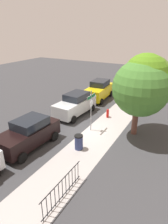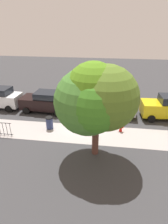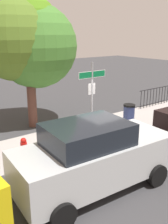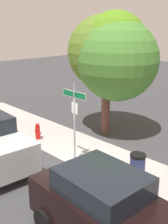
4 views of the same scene
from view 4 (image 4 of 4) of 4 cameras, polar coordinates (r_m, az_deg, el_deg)
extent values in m
plane|color=#38383A|center=(11.19, -2.70, -10.44)|extent=(60.00, 60.00, 0.00)
cube|color=#A9A29F|center=(10.87, 9.78, -11.61)|extent=(24.00, 2.60, 0.00)
cylinder|color=#9EA0A5|center=(10.94, -1.92, -2.15)|extent=(0.07, 0.07, 3.13)
cube|color=#0F723D|center=(10.62, -1.98, 3.54)|extent=(1.21, 0.02, 0.22)
cube|color=white|center=(10.62, -1.99, 3.54)|extent=(1.24, 0.02, 0.25)
cube|color=silver|center=(10.78, -1.88, 0.72)|extent=(0.32, 0.02, 0.42)
cylinder|color=brown|center=(13.77, 4.34, 1.04)|extent=(0.41, 0.41, 2.72)
sphere|color=#51871A|center=(13.42, 6.29, 13.54)|extent=(2.90, 2.90, 2.90)
sphere|color=#557525|center=(13.88, 4.08, 11.90)|extent=(3.51, 3.51, 3.51)
sphere|color=#457E2F|center=(13.22, 6.76, 10.21)|extent=(3.72, 3.72, 3.72)
sphere|color=#3F8422|center=(13.86, 6.69, 11.00)|extent=(3.04, 3.04, 3.04)
cylinder|color=black|center=(10.71, -10.43, -10.17)|extent=(0.65, 0.26, 0.64)
cube|color=black|center=(7.26, 5.04, -20.01)|extent=(4.34, 2.02, 1.00)
cube|color=black|center=(6.96, 3.64, -13.98)|extent=(2.12, 1.70, 0.56)
cylinder|color=black|center=(8.91, 2.15, -16.01)|extent=(0.65, 0.25, 0.64)
cylinder|color=black|center=(7.99, -8.06, -20.67)|extent=(0.65, 0.25, 0.64)
cylinder|color=red|center=(13.56, -9.21, -4.09)|extent=(0.22, 0.22, 0.62)
sphere|color=red|center=(13.43, -9.29, -2.62)|extent=(0.20, 0.20, 0.20)
cylinder|color=red|center=(13.67, -9.61, -3.79)|extent=(0.10, 0.09, 0.09)
cylinder|color=red|center=(13.42, -8.82, -4.16)|extent=(0.10, 0.09, 0.09)
cylinder|color=navy|center=(10.14, 10.58, -11.00)|extent=(0.52, 0.52, 0.90)
cylinder|color=black|center=(9.92, 10.73, -8.51)|extent=(0.55, 0.55, 0.08)
camera|label=1|loc=(13.80, 67.47, 15.34)|focal=31.77mm
camera|label=2|loc=(21.65, 21.86, 22.38)|focal=29.91mm
camera|label=3|loc=(13.63, -46.35, 7.51)|focal=40.98mm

